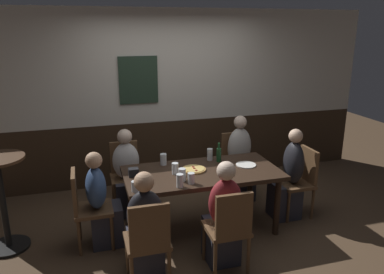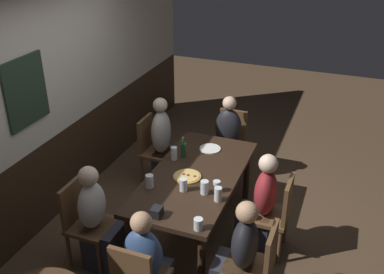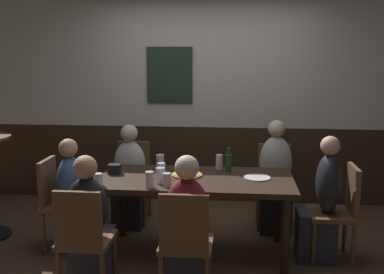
{
  "view_description": "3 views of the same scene",
  "coord_description": "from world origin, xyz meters",
  "px_view_note": "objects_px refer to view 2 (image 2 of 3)",
  "views": [
    {
      "loc": [
        -1.25,
        -3.83,
        2.33
      ],
      "look_at": [
        -0.08,
        0.13,
        1.12
      ],
      "focal_mm": 35.12,
      "sensor_mm": 36.0,
      "label": 1
    },
    {
      "loc": [
        -3.63,
        -1.36,
        3.17
      ],
      "look_at": [
        0.09,
        0.07,
        1.12
      ],
      "focal_mm": 41.48,
      "sensor_mm": 36.0,
      "label": 2
    },
    {
      "loc": [
        0.36,
        -4.12,
        1.88
      ],
      "look_at": [
        -0.05,
        0.14,
        1.09
      ],
      "focal_mm": 43.61,
      "sensor_mm": 36.0,
      "label": 3
    }
  ],
  "objects_px": {
    "person_head_west": "(147,270)",
    "highball_clear": "(150,182)",
    "chair_mid_near": "(276,211)",
    "beer_glass_half": "(205,188)",
    "pint_glass_pale": "(217,187)",
    "chair_left_near": "(257,264)",
    "person_head_east": "(227,147)",
    "beer_bottle_green": "(183,149)",
    "pizza": "(187,176)",
    "person_left_near": "(238,262)",
    "person_right_far": "(165,149)",
    "beer_glass_tall": "(174,154)",
    "pint_glass_amber": "(184,186)",
    "tumbler_short": "(218,195)",
    "chair_head_east": "(230,140)",
    "chair_right_far": "(153,147)",
    "plate_white_large": "(210,149)",
    "person_mid_near": "(259,210)",
    "tumbler_water": "(198,225)",
    "person_left_far": "(99,225)",
    "condiment_caddy": "(157,212)",
    "dining_table": "(195,181)",
    "chair_left_far": "(84,219)"
  },
  "relations": [
    {
      "from": "chair_left_near",
      "to": "pint_glass_pale",
      "type": "distance_m",
      "value": 0.84
    },
    {
      "from": "beer_glass_tall",
      "to": "pint_glass_amber",
      "type": "relative_size",
      "value": 1.14
    },
    {
      "from": "person_right_far",
      "to": "highball_clear",
      "type": "height_order",
      "value": "person_right_far"
    },
    {
      "from": "beer_glass_tall",
      "to": "person_right_far",
      "type": "bearing_deg",
      "value": 32.87
    },
    {
      "from": "chair_right_far",
      "to": "beer_glass_tall",
      "type": "bearing_deg",
      "value": -137.24
    },
    {
      "from": "tumbler_water",
      "to": "condiment_caddy",
      "type": "height_order",
      "value": "tumbler_water"
    },
    {
      "from": "person_head_east",
      "to": "person_mid_near",
      "type": "xyz_separation_m",
      "value": [
        -1.15,
        -0.69,
        -0.01
      ]
    },
    {
      "from": "chair_head_east",
      "to": "person_left_near",
      "type": "xyz_separation_m",
      "value": [
        -2.09,
        -0.69,
        -0.04
      ]
    },
    {
      "from": "person_left_far",
      "to": "person_head_east",
      "type": "distance_m",
      "value": 2.05
    },
    {
      "from": "chair_left_near",
      "to": "person_left_far",
      "type": "distance_m",
      "value": 1.55
    },
    {
      "from": "chair_right_far",
      "to": "plate_white_large",
      "type": "xyz_separation_m",
      "value": [
        -0.22,
        -0.83,
        0.25
      ]
    },
    {
      "from": "tumbler_water",
      "to": "chair_head_east",
      "type": "bearing_deg",
      "value": 9.02
    },
    {
      "from": "highball_clear",
      "to": "dining_table",
      "type": "bearing_deg",
      "value": -40.86
    },
    {
      "from": "pint_glass_pale",
      "to": "chair_left_near",
      "type": "bearing_deg",
      "value": -135.68
    },
    {
      "from": "chair_left_near",
      "to": "pint_glass_pale",
      "type": "height_order",
      "value": "chair_left_near"
    },
    {
      "from": "condiment_caddy",
      "to": "chair_left_near",
      "type": "bearing_deg",
      "value": -90.55
    },
    {
      "from": "chair_mid_near",
      "to": "person_head_east",
      "type": "relative_size",
      "value": 0.77
    },
    {
      "from": "chair_left_far",
      "to": "person_right_far",
      "type": "height_order",
      "value": "person_right_far"
    },
    {
      "from": "person_head_east",
      "to": "beer_bottle_green",
      "type": "distance_m",
      "value": 0.95
    },
    {
      "from": "beer_bottle_green",
      "to": "plate_white_large",
      "type": "height_order",
      "value": "beer_bottle_green"
    },
    {
      "from": "person_left_near",
      "to": "pint_glass_amber",
      "type": "height_order",
      "value": "person_left_near"
    },
    {
      "from": "dining_table",
      "to": "tumbler_short",
      "type": "height_order",
      "value": "tumbler_short"
    },
    {
      "from": "person_right_far",
      "to": "chair_head_east",
      "type": "bearing_deg",
      "value": -53.1
    },
    {
      "from": "person_left_near",
      "to": "person_mid_near",
      "type": "relative_size",
      "value": 0.98
    },
    {
      "from": "chair_head_east",
      "to": "beer_bottle_green",
      "type": "relative_size",
      "value": 3.7
    },
    {
      "from": "chair_mid_near",
      "to": "pizza",
      "type": "distance_m",
      "value": 0.95
    },
    {
      "from": "pint_glass_pale",
      "to": "pizza",
      "type": "bearing_deg",
      "value": 69.52
    },
    {
      "from": "chair_left_near",
      "to": "person_right_far",
      "type": "xyz_separation_m",
      "value": [
        1.57,
        1.55,
        -0.0
      ]
    },
    {
      "from": "person_head_west",
      "to": "highball_clear",
      "type": "distance_m",
      "value": 0.9
    },
    {
      "from": "highball_clear",
      "to": "person_right_far",
      "type": "bearing_deg",
      "value": 17.45
    },
    {
      "from": "chair_mid_near",
      "to": "beer_glass_half",
      "type": "relative_size",
      "value": 6.37
    },
    {
      "from": "person_left_near",
      "to": "highball_clear",
      "type": "distance_m",
      "value": 1.15
    },
    {
      "from": "chair_left_near",
      "to": "pizza",
      "type": "distance_m",
      "value": 1.18
    },
    {
      "from": "person_left_near",
      "to": "person_right_far",
      "type": "distance_m",
      "value": 2.1
    },
    {
      "from": "chair_mid_near",
      "to": "person_head_west",
      "type": "distance_m",
      "value": 1.43
    },
    {
      "from": "tumbler_short",
      "to": "pizza",
      "type": "bearing_deg",
      "value": 56.89
    },
    {
      "from": "dining_table",
      "to": "beer_glass_tall",
      "type": "bearing_deg",
      "value": 57.47
    },
    {
      "from": "beer_bottle_green",
      "to": "tumbler_short",
      "type": "bearing_deg",
      "value": -136.84
    },
    {
      "from": "chair_head_east",
      "to": "tumbler_short",
      "type": "relative_size",
      "value": 6.18
    },
    {
      "from": "highball_clear",
      "to": "beer_glass_tall",
      "type": "bearing_deg",
      "value": -0.8
    },
    {
      "from": "person_left_far",
      "to": "person_head_west",
      "type": "relative_size",
      "value": 1.02
    },
    {
      "from": "tumbler_water",
      "to": "chair_left_near",
      "type": "bearing_deg",
      "value": -86.87
    },
    {
      "from": "chair_right_far",
      "to": "plate_white_large",
      "type": "bearing_deg",
      "value": -105.0
    },
    {
      "from": "chair_head_east",
      "to": "person_head_east",
      "type": "relative_size",
      "value": 0.77
    },
    {
      "from": "dining_table",
      "to": "beer_bottle_green",
      "type": "bearing_deg",
      "value": 40.03
    },
    {
      "from": "pint_glass_amber",
      "to": "person_head_east",
      "type": "bearing_deg",
      "value": 0.05
    },
    {
      "from": "dining_table",
      "to": "person_right_far",
      "type": "xyz_separation_m",
      "value": [
        0.78,
        0.7,
        -0.17
      ]
    },
    {
      "from": "tumbler_short",
      "to": "beer_glass_tall",
      "type": "xyz_separation_m",
      "value": [
        0.56,
        0.69,
        0.0
      ]
    },
    {
      "from": "chair_left_near",
      "to": "beer_glass_tall",
      "type": "relative_size",
      "value": 5.93
    },
    {
      "from": "chair_left_far",
      "to": "person_right_far",
      "type": "distance_m",
      "value": 1.58
    }
  ]
}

